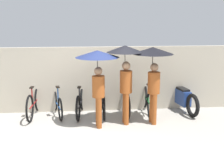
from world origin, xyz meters
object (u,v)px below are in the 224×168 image
parked_bicycle_4 (125,101)px  pedestrian_center (125,63)px  parked_bicycle_3 (103,102)px  parked_bicycle_5 (147,99)px  parked_bicycle_1 (57,104)px  pedestrian_trailing (153,63)px  pedestrian_leading (98,65)px  motorcycle (182,98)px  parked_bicycle_0 (34,103)px  parked_bicycle_2 (80,103)px

parked_bicycle_4 → pedestrian_center: (-0.12, -0.78, 1.24)m
parked_bicycle_3 → parked_bicycle_4: bearing=-87.8°
parked_bicycle_5 → parked_bicycle_1: bearing=92.7°
pedestrian_trailing → parked_bicycle_4: bearing=118.7°
pedestrian_leading → motorcycle: (2.60, 1.07, -1.22)m
parked_bicycle_1 → parked_bicycle_5: (2.63, 0.04, 0.05)m
parked_bicycle_0 → motorcycle: (4.38, 0.10, -0.01)m
parked_bicycle_4 → motorcycle: (1.75, 0.10, 0.02)m
parked_bicycle_4 → motorcycle: bearing=-86.7°
parked_bicycle_3 → pedestrian_trailing: bearing=-121.9°
parked_bicycle_3 → parked_bicycle_4: 0.66m
motorcycle → parked_bicycle_1: bearing=82.7°
parked_bicycle_5 → pedestrian_center: pedestrian_center is taller
parked_bicycle_5 → pedestrian_trailing: bearing=178.3°
pedestrian_center → pedestrian_trailing: (0.72, -0.05, 0.01)m
parked_bicycle_3 → pedestrian_leading: bearing=169.8°
parked_bicycle_0 → pedestrian_leading: pedestrian_leading is taller
parked_bicycle_0 → pedestrian_center: (2.51, -0.78, 1.22)m
parked_bicycle_1 → parked_bicycle_4: parked_bicycle_4 is taller
parked_bicycle_1 → motorcycle: (3.72, 0.10, 0.04)m
parked_bicycle_5 → pedestrian_center: size_ratio=0.83×
parked_bicycle_1 → pedestrian_trailing: 2.99m
parked_bicycle_1 → motorcycle: 3.72m
parked_bicycle_4 → motorcycle: size_ratio=0.90×
parked_bicycle_4 → pedestrian_trailing: pedestrian_trailing is taller
parked_bicycle_4 → parked_bicycle_5: 0.66m
parked_bicycle_2 → parked_bicycle_4: 1.31m
parked_bicycle_1 → parked_bicycle_4: (1.97, 0.00, 0.02)m
pedestrian_trailing → motorcycle: bearing=31.8°
parked_bicycle_2 → pedestrian_center: size_ratio=0.84×
pedestrian_leading → pedestrian_center: bearing=8.4°
parked_bicycle_1 → parked_bicycle_2: 0.66m
parked_bicycle_4 → parked_bicycle_1: bearing=90.0°
parked_bicycle_4 → pedestrian_trailing: size_ratio=0.85×
parked_bicycle_2 → pedestrian_leading: size_ratio=0.88×
pedestrian_center → motorcycle: 2.41m
parked_bicycle_2 → parked_bicycle_3: (0.66, 0.02, 0.01)m
pedestrian_center → parked_bicycle_0: bearing=157.7°
parked_bicycle_1 → parked_bicycle_5: 2.63m
parked_bicycle_2 → motorcycle: size_ratio=0.91×
pedestrian_leading → motorcycle: 3.06m
motorcycle → parked_bicycle_3: bearing=83.8°
parked_bicycle_3 → parked_bicycle_2: bearing=92.6°
parked_bicycle_3 → parked_bicycle_5: (1.31, 0.06, 0.02)m
parked_bicycle_0 → pedestrian_leading: (1.78, -0.97, 1.21)m
parked_bicycle_0 → pedestrian_center: pedestrian_center is taller
pedestrian_leading → motorcycle: bearing=16.8°
parked_bicycle_4 → parked_bicycle_2: bearing=91.2°
parked_bicycle_0 → parked_bicycle_4: (2.62, -0.00, -0.02)m
parked_bicycle_3 → pedestrian_leading: pedestrian_leading is taller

